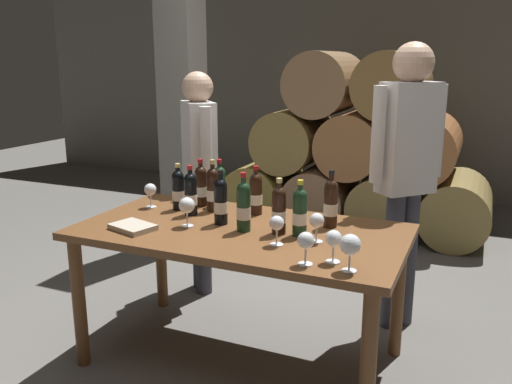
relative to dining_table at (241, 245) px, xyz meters
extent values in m
plane|color=#66635E|center=(0.00, 0.00, -0.67)|extent=(14.00, 14.00, 0.00)
cube|color=slate|center=(0.00, 4.20, 0.73)|extent=(10.00, 0.24, 2.80)
cylinder|color=olive|center=(-0.95, 2.60, -0.37)|extent=(0.60, 0.90, 0.60)
cylinder|color=#8A6648|center=(-0.32, 2.60, -0.37)|extent=(0.60, 0.90, 0.60)
cylinder|color=olive|center=(0.31, 2.60, -0.37)|extent=(0.60, 0.90, 0.60)
cylinder|color=olive|center=(0.95, 2.60, -0.37)|extent=(0.60, 0.90, 0.60)
cylinder|color=olive|center=(-0.63, 2.60, 0.18)|extent=(0.60, 0.90, 0.60)
cylinder|color=#956037|center=(0.00, 2.60, 0.18)|extent=(0.60, 0.90, 0.60)
cylinder|color=#955A31|center=(0.63, 2.60, 0.18)|extent=(0.60, 0.90, 0.60)
cylinder|color=olive|center=(-0.32, 2.60, 0.72)|extent=(0.60, 0.90, 0.60)
cylinder|color=brown|center=(0.31, 2.60, 0.72)|extent=(0.60, 0.90, 0.60)
cube|color=slate|center=(-1.30, 1.60, 0.63)|extent=(0.32, 0.32, 2.60)
cube|color=brown|center=(0.00, 0.00, 0.07)|extent=(1.70, 0.90, 0.04)
cylinder|color=brown|center=(-0.77, -0.39, -0.31)|extent=(0.07, 0.07, 0.72)
cylinder|color=brown|center=(0.77, -0.39, -0.31)|extent=(0.07, 0.07, 0.72)
cylinder|color=brown|center=(-0.77, 0.39, -0.31)|extent=(0.07, 0.07, 0.72)
cylinder|color=brown|center=(0.77, 0.39, -0.31)|extent=(0.07, 0.07, 0.72)
cylinder|color=#19381E|center=(-0.31, 0.36, 0.19)|extent=(0.07, 0.07, 0.20)
sphere|color=#19381E|center=(-0.31, 0.36, 0.30)|extent=(0.07, 0.07, 0.07)
cylinder|color=#19381E|center=(-0.31, 0.36, 0.32)|extent=(0.03, 0.03, 0.06)
cylinder|color=#B21E23|center=(-0.31, 0.36, 0.36)|extent=(0.03, 0.03, 0.02)
cylinder|color=silver|center=(-0.31, 0.36, 0.18)|extent=(0.07, 0.07, 0.06)
cylinder|color=#19381E|center=(0.32, 0.01, 0.19)|extent=(0.07, 0.07, 0.20)
sphere|color=#19381E|center=(0.32, 0.01, 0.30)|extent=(0.07, 0.07, 0.07)
cylinder|color=#19381E|center=(0.32, 0.01, 0.32)|extent=(0.03, 0.03, 0.06)
cylinder|color=gold|center=(0.32, 0.01, 0.37)|extent=(0.03, 0.03, 0.02)
cylinder|color=silver|center=(0.32, 0.01, 0.18)|extent=(0.07, 0.07, 0.06)
cylinder|color=black|center=(-0.13, 0.03, 0.19)|extent=(0.07, 0.07, 0.21)
sphere|color=black|center=(-0.13, 0.03, 0.30)|extent=(0.07, 0.07, 0.07)
cylinder|color=black|center=(-0.13, 0.03, 0.33)|extent=(0.03, 0.03, 0.06)
cylinder|color=black|center=(-0.13, 0.03, 0.37)|extent=(0.03, 0.03, 0.02)
cylinder|color=silver|center=(-0.13, 0.03, 0.18)|extent=(0.07, 0.07, 0.06)
cylinder|color=black|center=(-0.03, 0.27, 0.19)|extent=(0.07, 0.07, 0.20)
sphere|color=black|center=(-0.03, 0.27, 0.29)|extent=(0.07, 0.07, 0.07)
cylinder|color=black|center=(-0.03, 0.27, 0.32)|extent=(0.03, 0.03, 0.06)
cylinder|color=#B21E23|center=(-0.03, 0.27, 0.36)|extent=(0.03, 0.03, 0.02)
cylinder|color=silver|center=(-0.03, 0.27, 0.18)|extent=(0.07, 0.07, 0.06)
cylinder|color=black|center=(-0.49, 0.18, 0.19)|extent=(0.07, 0.07, 0.19)
sphere|color=black|center=(-0.49, 0.18, 0.29)|extent=(0.07, 0.07, 0.07)
cylinder|color=black|center=(-0.49, 0.18, 0.31)|extent=(0.03, 0.03, 0.06)
cylinder|color=tan|center=(-0.49, 0.18, 0.35)|extent=(0.03, 0.03, 0.02)
cylinder|color=silver|center=(-0.49, 0.18, 0.18)|extent=(0.07, 0.07, 0.06)
cylinder|color=black|center=(-0.37, 0.12, 0.19)|extent=(0.07, 0.07, 0.20)
sphere|color=black|center=(-0.37, 0.12, 0.30)|extent=(0.07, 0.07, 0.07)
cylinder|color=black|center=(-0.37, 0.12, 0.32)|extent=(0.03, 0.03, 0.06)
cylinder|color=#B21E23|center=(-0.37, 0.12, 0.36)|extent=(0.03, 0.03, 0.02)
cylinder|color=silver|center=(-0.37, 0.12, 0.18)|extent=(0.07, 0.07, 0.06)
cylinder|color=black|center=(0.21, 0.00, 0.19)|extent=(0.07, 0.07, 0.20)
sphere|color=black|center=(0.21, 0.00, 0.30)|extent=(0.07, 0.07, 0.07)
cylinder|color=black|center=(0.21, 0.00, 0.32)|extent=(0.03, 0.03, 0.06)
cylinder|color=tan|center=(0.21, 0.00, 0.37)|extent=(0.03, 0.03, 0.02)
cylinder|color=silver|center=(0.21, 0.00, 0.18)|extent=(0.07, 0.07, 0.06)
cylinder|color=#19381E|center=(0.03, -0.03, 0.20)|extent=(0.07, 0.07, 0.21)
sphere|color=#19381E|center=(0.03, -0.03, 0.31)|extent=(0.07, 0.07, 0.07)
cylinder|color=#19381E|center=(0.03, -0.03, 0.34)|extent=(0.03, 0.03, 0.07)
cylinder|color=#B21E23|center=(0.03, -0.03, 0.39)|extent=(0.03, 0.03, 0.02)
cylinder|color=silver|center=(0.03, -0.03, 0.19)|extent=(0.07, 0.07, 0.06)
cylinder|color=black|center=(0.42, 0.21, 0.20)|extent=(0.07, 0.07, 0.21)
sphere|color=black|center=(0.42, 0.21, 0.31)|extent=(0.07, 0.07, 0.07)
cylinder|color=black|center=(0.42, 0.21, 0.34)|extent=(0.03, 0.03, 0.07)
cylinder|color=black|center=(0.42, 0.21, 0.38)|extent=(0.03, 0.03, 0.02)
cylinder|color=silver|center=(0.42, 0.21, 0.19)|extent=(0.07, 0.07, 0.06)
cylinder|color=black|center=(-0.29, 0.23, 0.20)|extent=(0.07, 0.07, 0.21)
sphere|color=black|center=(-0.29, 0.23, 0.31)|extent=(0.07, 0.07, 0.07)
cylinder|color=black|center=(-0.29, 0.23, 0.34)|extent=(0.03, 0.03, 0.07)
cylinder|color=tan|center=(-0.29, 0.23, 0.38)|extent=(0.03, 0.03, 0.02)
cylinder|color=silver|center=(-0.29, 0.23, 0.19)|extent=(0.07, 0.07, 0.06)
cylinder|color=black|center=(-0.41, 0.31, 0.19)|extent=(0.07, 0.07, 0.20)
sphere|color=black|center=(-0.41, 0.31, 0.30)|extent=(0.07, 0.07, 0.07)
cylinder|color=black|center=(-0.41, 0.31, 0.32)|extent=(0.03, 0.03, 0.06)
cylinder|color=#B21E23|center=(-0.41, 0.31, 0.37)|extent=(0.03, 0.03, 0.02)
cylinder|color=silver|center=(-0.41, 0.31, 0.18)|extent=(0.07, 0.07, 0.06)
cylinder|color=white|center=(-0.27, -0.08, 0.09)|extent=(0.06, 0.06, 0.00)
cylinder|color=white|center=(-0.27, -0.08, 0.13)|extent=(0.01, 0.01, 0.07)
sphere|color=white|center=(-0.27, -0.08, 0.21)|extent=(0.09, 0.09, 0.09)
cylinder|color=white|center=(0.27, -0.16, 0.09)|extent=(0.06, 0.06, 0.00)
cylinder|color=white|center=(0.27, -0.16, 0.13)|extent=(0.01, 0.01, 0.07)
sphere|color=white|center=(0.27, -0.16, 0.20)|extent=(0.07, 0.07, 0.07)
cylinder|color=white|center=(0.57, -0.27, 0.09)|extent=(0.06, 0.06, 0.00)
cylinder|color=white|center=(0.57, -0.27, 0.13)|extent=(0.01, 0.01, 0.07)
sphere|color=white|center=(0.57, -0.27, 0.20)|extent=(0.07, 0.07, 0.07)
cylinder|color=white|center=(-0.66, 0.15, 0.09)|extent=(0.06, 0.06, 0.00)
cylinder|color=white|center=(-0.66, 0.15, 0.13)|extent=(0.01, 0.01, 0.07)
sphere|color=white|center=(-0.66, 0.15, 0.20)|extent=(0.07, 0.07, 0.07)
cylinder|color=white|center=(0.43, -0.05, 0.09)|extent=(0.06, 0.06, 0.00)
cylinder|color=white|center=(0.43, -0.05, 0.13)|extent=(0.01, 0.01, 0.07)
sphere|color=white|center=(0.43, -0.05, 0.20)|extent=(0.07, 0.07, 0.07)
cylinder|color=white|center=(0.66, -0.34, 0.09)|extent=(0.06, 0.06, 0.00)
cylinder|color=white|center=(0.66, -0.34, 0.13)|extent=(0.01, 0.01, 0.07)
sphere|color=white|center=(0.66, -0.34, 0.21)|extent=(0.09, 0.09, 0.09)
cylinder|color=white|center=(0.47, -0.35, 0.09)|extent=(0.06, 0.06, 0.00)
cylinder|color=white|center=(0.47, -0.35, 0.13)|extent=(0.01, 0.01, 0.07)
sphere|color=white|center=(0.47, -0.35, 0.20)|extent=(0.07, 0.07, 0.07)
cube|color=#B2A893|center=(-0.50, -0.24, 0.11)|extent=(0.26, 0.21, 0.03)
cylinder|color=#383842|center=(0.76, 0.79, -0.24)|extent=(0.11, 0.11, 0.85)
cylinder|color=#383842|center=(0.68, 0.71, -0.24)|extent=(0.11, 0.11, 0.85)
cube|color=silver|center=(0.72, 0.75, 0.51)|extent=(0.35, 0.36, 0.64)
cylinder|color=silver|center=(0.86, 0.90, 0.54)|extent=(0.08, 0.08, 0.54)
cylinder|color=silver|center=(0.57, 0.60, 0.54)|extent=(0.08, 0.08, 0.54)
sphere|color=tan|center=(0.72, 0.75, 0.93)|extent=(0.23, 0.23, 0.23)
cylinder|color=#383842|center=(-0.68, 0.76, -0.28)|extent=(0.11, 0.11, 0.77)
cylinder|color=#383842|center=(-0.61, 0.68, -0.28)|extent=(0.11, 0.11, 0.77)
cube|color=silver|center=(-0.65, 0.72, 0.39)|extent=(0.35, 0.36, 0.58)
cylinder|color=silver|center=(-0.79, 0.88, 0.42)|extent=(0.08, 0.08, 0.49)
cylinder|color=silver|center=(-0.51, 0.56, 0.42)|extent=(0.08, 0.08, 0.49)
sphere|color=tan|center=(-0.65, 0.72, 0.77)|extent=(0.21, 0.21, 0.21)
camera|label=1|loc=(1.13, -2.40, 0.95)|focal=37.38mm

